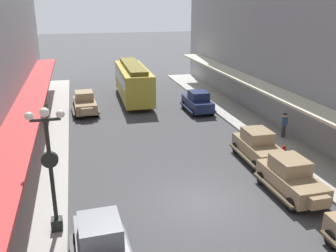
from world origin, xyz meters
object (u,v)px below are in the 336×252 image
Objects in this scene: streetcar at (133,81)px; fire_hydrant at (284,152)px; parked_car_1 at (258,146)px; pedestrian_1 at (284,125)px; parked_car_0 at (198,101)px; parked_car_2 at (291,177)px; lamp_post_with_clock at (50,166)px; parked_car_4 at (85,102)px; pedestrian_0 at (46,111)px; parked_car_5 at (101,246)px.

streetcar reaches higher than fire_hydrant.
pedestrian_1 is (3.37, 2.81, 0.07)m from parked_car_1.
parked_car_0 is 0.44× the size of streetcar.
lamp_post_with_clock is at bearing -177.64° from parked_car_2.
parked_car_2 is at bearing 2.36° from lamp_post_with_clock.
lamp_post_with_clock reaches higher than parked_car_4.
fire_hydrant is 3.76m from pedestrian_1.
lamp_post_with_clock is at bearing -85.30° from pedestrian_0.
streetcar is (-4.65, 5.26, 0.96)m from parked_car_0.
lamp_post_with_clock is 16.51m from pedestrian_1.
pedestrian_1 is (8.24, -12.95, -0.89)m from streetcar.
streetcar is at bearing 78.19° from parked_car_5.
streetcar reaches higher than pedestrian_1.
parked_car_0 is at bearing 89.38° from parked_car_2.
pedestrian_1 is at bearing -25.27° from pedestrian_0.
parked_car_5 is at bearing -148.66° from fire_hydrant.
parked_car_5 is at bearing -90.41° from parked_car_4.
fire_hydrant is (1.47, -0.40, -0.38)m from parked_car_1.
pedestrian_0 is at bearing 94.70° from lamp_post_with_clock.
fire_hydrant is at bearing -15.27° from parked_car_1.
parked_car_0 is at bearing 91.18° from parked_car_1.
parked_car_0 is 0.83× the size of lamp_post_with_clock.
parked_car_0 is 1.00× the size of parked_car_2.
parked_car_2 is at bearing -60.99° from parked_car_4.
pedestrian_0 is at bearing -179.03° from parked_car_0.
parked_car_1 is 0.99× the size of parked_car_4.
pedestrian_0 is at bearing 142.55° from fire_hydrant.
parked_car_1 reaches higher than pedestrian_1.
pedestrian_0 is at bearing 130.13° from parked_car_2.
parked_car_2 is 2.56× the size of pedestrian_0.
streetcar is 17.41m from fire_hydrant.
lamp_post_with_clock is at bearing -158.10° from parked_car_1.
parked_car_5 is (-0.14, -19.61, 0.00)m from parked_car_4.
parked_car_5 reaches higher than pedestrian_0.
parked_car_5 is 17.71m from pedestrian_0.
parked_car_1 is at bearing -140.23° from pedestrian_1.
parked_car_1 is 1.57m from fire_hydrant.
parked_car_1 is at bearing 164.73° from fire_hydrant.
streetcar is (4.80, 22.95, 0.96)m from parked_car_5.
parked_car_4 is 3.65m from pedestrian_0.
parked_car_5 is at bearing -101.81° from streetcar.
lamp_post_with_clock is (-1.75, -16.96, 2.04)m from parked_car_4.
parked_car_0 is at bearing 61.88° from parked_car_5.
fire_hydrant is (11.14, 6.78, -0.38)m from parked_car_5.
parked_car_0 is 5.20× the size of fire_hydrant.
parked_car_4 reaches higher than fire_hydrant.
parked_car_0 is 0.99× the size of parked_car_5.
pedestrian_0 is at bearing 140.51° from parked_car_1.
fire_hydrant is (1.85, 3.68, -0.38)m from parked_car_2.
parked_car_4 reaches higher than pedestrian_0.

